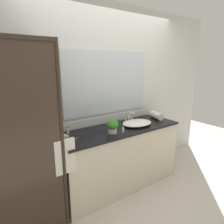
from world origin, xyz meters
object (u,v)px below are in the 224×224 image
(sink_basin, at_px, (137,123))
(rolled_towel_near_edge, at_px, (156,115))
(potted_plant, at_px, (112,126))
(soap_dish, at_px, (64,136))
(amenity_bottle_shampoo, at_px, (68,130))
(faucet, at_px, (129,119))
(amenity_bottle_body_wash, at_px, (123,130))

(sink_basin, bearing_deg, rolled_towel_near_edge, 8.48)
(potted_plant, bearing_deg, soap_dish, 158.75)
(amenity_bottle_shampoo, bearing_deg, soap_dish, -134.30)
(soap_dish, relative_size, rolled_towel_near_edge, 0.41)
(faucet, xyz_separation_m, potted_plant, (-0.49, -0.24, 0.05))
(potted_plant, distance_m, rolled_towel_near_edge, 0.99)
(sink_basin, distance_m, amenity_bottle_shampoo, 1.00)
(amenity_bottle_shampoo, relative_size, amenity_bottle_body_wash, 1.21)
(potted_plant, distance_m, soap_dish, 0.61)
(faucet, relative_size, amenity_bottle_shampoo, 1.91)
(amenity_bottle_shampoo, bearing_deg, potted_plant, -32.85)
(faucet, xyz_separation_m, rolled_towel_near_edge, (0.49, -0.11, 0.00))
(soap_dish, xyz_separation_m, rolled_towel_near_edge, (1.54, -0.08, 0.04))
(potted_plant, xyz_separation_m, soap_dish, (-0.57, 0.22, -0.09))
(soap_dish, height_order, rolled_towel_near_edge, rolled_towel_near_edge)
(sink_basin, xyz_separation_m, soap_dish, (-1.05, 0.15, -0.02))
(faucet, height_order, soap_dish, faucet)
(potted_plant, xyz_separation_m, amenity_bottle_body_wash, (0.13, -0.06, -0.07))
(sink_basin, distance_m, rolled_towel_near_edge, 0.49)
(soap_dish, bearing_deg, amenity_bottle_shampoo, 45.70)
(faucet, relative_size, amenity_bottle_body_wash, 2.32)
(soap_dish, height_order, amenity_bottle_body_wash, amenity_bottle_body_wash)
(sink_basin, bearing_deg, amenity_bottle_body_wash, -161.03)
(soap_dish, distance_m, amenity_bottle_shampoo, 0.13)
(sink_basin, bearing_deg, faucet, 90.00)
(rolled_towel_near_edge, bearing_deg, potted_plant, -171.97)
(faucet, height_order, rolled_towel_near_edge, faucet)
(amenity_bottle_shampoo, xyz_separation_m, amenity_bottle_body_wash, (0.61, -0.37, -0.01))
(faucet, bearing_deg, rolled_towel_near_edge, -12.37)
(potted_plant, distance_m, amenity_bottle_body_wash, 0.16)
(faucet, relative_size, rolled_towel_near_edge, 0.70)
(potted_plant, bearing_deg, sink_basin, 7.58)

